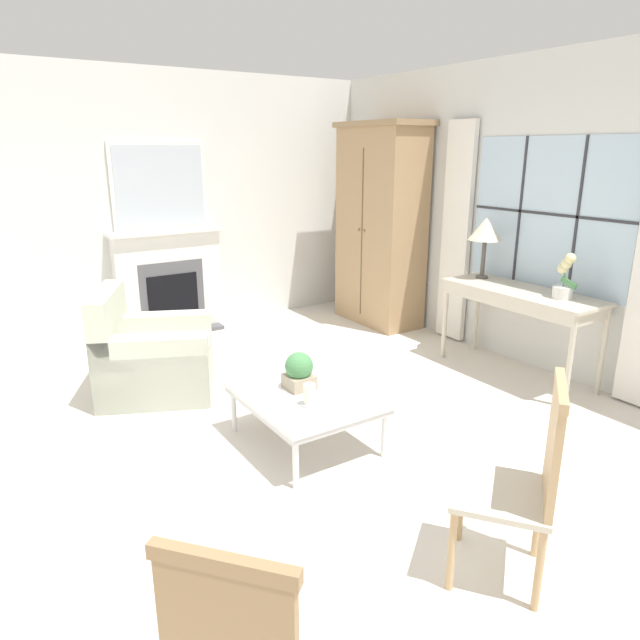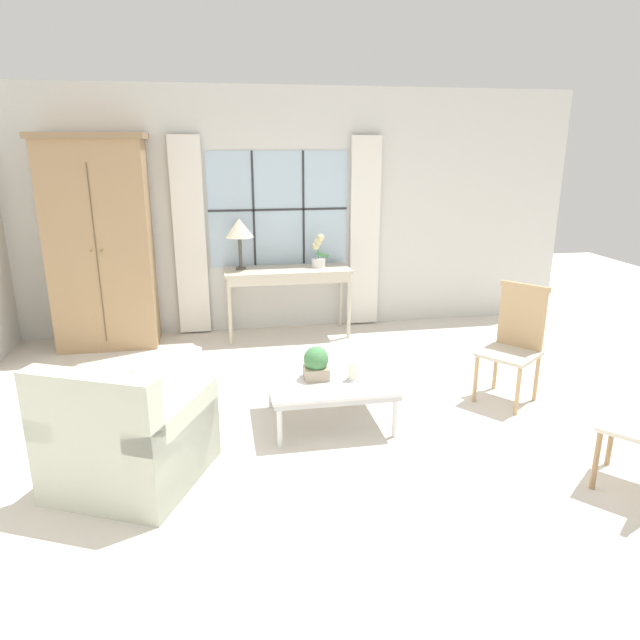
{
  "view_description": "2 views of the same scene",
  "coord_description": "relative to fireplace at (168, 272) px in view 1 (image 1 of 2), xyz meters",
  "views": [
    {
      "loc": [
        3.17,
        -1.48,
        1.99
      ],
      "look_at": [
        0.07,
        0.54,
        0.88
      ],
      "focal_mm": 32.0,
      "sensor_mm": 36.0,
      "label": 1
    },
    {
      "loc": [
        -0.73,
        -3.72,
        2.14
      ],
      "look_at": [
        -0.03,
        0.11,
        0.96
      ],
      "focal_mm": 32.0,
      "sensor_mm": 36.0,
      "label": 2
    }
  ],
  "objects": [
    {
      "name": "ground_plane",
      "position": [
        2.91,
        -0.48,
        -0.68
      ],
      "size": [
        14.0,
        14.0,
        0.0
      ],
      "primitive_type": "plane",
      "color": "silver"
    },
    {
      "name": "wall_back_windowed",
      "position": [
        2.91,
        2.54,
        0.7
      ],
      "size": [
        7.2,
        0.14,
        2.8
      ],
      "color": "silver",
      "rests_on": "ground_plane"
    },
    {
      "name": "wall_left",
      "position": [
        -0.12,
        0.12,
        0.72
      ],
      "size": [
        0.06,
        7.2,
        2.8
      ],
      "primitive_type": "cube",
      "color": "silver",
      "rests_on": "ground_plane"
    },
    {
      "name": "fireplace",
      "position": [
        0.0,
        0.0,
        0.0
      ],
      "size": [
        0.34,
        1.24,
        2.06
      ],
      "color": "#515156",
      "rests_on": "ground_plane"
    },
    {
      "name": "armoire",
      "position": [
        0.95,
        2.2,
        0.46
      ],
      "size": [
        1.13,
        0.58,
        2.28
      ],
      "color": "tan",
      "rests_on": "ground_plane"
    },
    {
      "name": "console_table",
      "position": [
        2.96,
        2.19,
        0.03
      ],
      "size": [
        1.44,
        0.53,
        0.8
      ],
      "color": "beige",
      "rests_on": "ground_plane"
    },
    {
      "name": "table_lamp",
      "position": [
        2.43,
        2.27,
        0.57
      ],
      "size": [
        0.32,
        0.32,
        0.58
      ],
      "color": "#4C4742",
      "rests_on": "console_table"
    },
    {
      "name": "potted_orchid",
      "position": [
        3.33,
        2.23,
        0.27
      ],
      "size": [
        0.2,
        0.16,
        0.38
      ],
      "color": "white",
      "rests_on": "console_table"
    },
    {
      "name": "armchair_upholstered",
      "position": [
        1.54,
        -0.69,
        -0.39
      ],
      "size": [
        1.14,
        1.16,
        0.9
      ],
      "color": "beige",
      "rests_on": "ground_plane"
    },
    {
      "name": "side_chair_wooden",
      "position": [
        4.67,
        0.08,
        -0.12
      ],
      "size": [
        0.62,
        0.62,
        1.02
      ],
      "color": "beige",
      "rests_on": "ground_plane"
    },
    {
      "name": "coffee_table",
      "position": [
        3.01,
        -0.08,
        -0.35
      ],
      "size": [
        0.98,
        0.79,
        0.38
      ],
      "color": "silver",
      "rests_on": "ground_plane"
    },
    {
      "name": "potted_plant_small",
      "position": [
        2.9,
        -0.07,
        -0.18
      ],
      "size": [
        0.2,
        0.2,
        0.26
      ],
      "color": "tan",
      "rests_on": "coffee_table"
    },
    {
      "name": "pillar_candle",
      "position": [
        3.18,
        -0.16,
        -0.24
      ],
      "size": [
        0.11,
        0.11,
        0.16
      ],
      "color": "silver",
      "rests_on": "coffee_table"
    }
  ]
}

